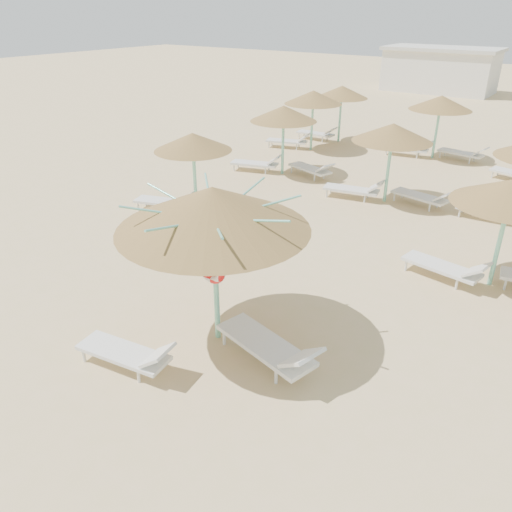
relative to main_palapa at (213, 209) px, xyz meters
The scene contains 6 objects.
ground 2.86m from the main_palapa, behind, with size 120.00×120.00×0.00m, color #D4B081.
main_palapa is the anchor object (origin of this frame).
lounger_main_a 3.11m from the main_palapa, 112.52° to the right, with size 2.04×0.88×0.72m.
lounger_main_b 2.79m from the main_palapa, ahead, with size 2.41×1.22×0.84m.
palapa_field 11.12m from the main_palapa, 80.81° to the left, with size 19.37×13.87×2.71m.
service_hut 35.65m from the main_palapa, 100.42° to the left, with size 8.40×4.40×3.25m.
Camera 1 is at (5.96, -6.48, 6.13)m, focal length 35.00 mm.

